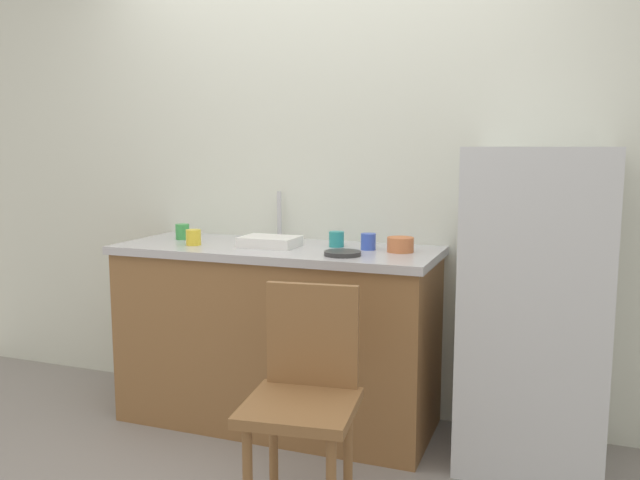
# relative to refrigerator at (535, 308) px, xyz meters

# --- Properties ---
(back_wall) EXTENTS (4.80, 0.10, 2.63)m
(back_wall) POSITION_rel_refrigerator_xyz_m (-1.10, 0.35, 0.61)
(back_wall) COLOR silver
(back_wall) RESTS_ON ground_plane
(cabinet_base) EXTENTS (1.57, 0.60, 0.87)m
(cabinet_base) POSITION_rel_refrigerator_xyz_m (-1.24, -0.00, -0.27)
(cabinet_base) COLOR olive
(cabinet_base) RESTS_ON ground_plane
(countertop) EXTENTS (1.61, 0.64, 0.04)m
(countertop) POSITION_rel_refrigerator_xyz_m (-1.24, -0.00, 0.19)
(countertop) COLOR #B7B7BC
(countertop) RESTS_ON cabinet_base
(faucet) EXTENTS (0.02, 0.02, 0.26)m
(faucet) POSITION_rel_refrigerator_xyz_m (-1.34, 0.25, 0.34)
(faucet) COLOR #B7B7BC
(faucet) RESTS_ON countertop
(refrigerator) EXTENTS (0.60, 0.59, 1.41)m
(refrigerator) POSITION_rel_refrigerator_xyz_m (0.00, 0.00, 0.00)
(refrigerator) COLOR silver
(refrigerator) RESTS_ON ground_plane
(chair) EXTENTS (0.45, 0.45, 0.89)m
(chair) POSITION_rel_refrigerator_xyz_m (-0.77, -0.81, -0.20)
(chair) COLOR olive
(chair) RESTS_ON ground_plane
(dish_tray) EXTENTS (0.28, 0.20, 0.05)m
(dish_tray) POSITION_rel_refrigerator_xyz_m (-1.27, -0.03, 0.24)
(dish_tray) COLOR white
(dish_tray) RESTS_ON countertop
(terracotta_bowl) EXTENTS (0.13, 0.13, 0.07)m
(terracotta_bowl) POSITION_rel_refrigerator_xyz_m (-0.62, 0.03, 0.25)
(terracotta_bowl) COLOR #C67042
(terracotta_bowl) RESTS_ON countertop
(hotplate) EXTENTS (0.17, 0.17, 0.02)m
(hotplate) POSITION_rel_refrigerator_xyz_m (-0.84, -0.16, 0.22)
(hotplate) COLOR #2D2D2D
(hotplate) RESTS_ON countertop
(cup_yellow) EXTENTS (0.08, 0.08, 0.08)m
(cup_yellow) POSITION_rel_refrigerator_xyz_m (-1.65, -0.12, 0.25)
(cup_yellow) COLOR yellow
(cup_yellow) RESTS_ON countertop
(cup_teal) EXTENTS (0.08, 0.08, 0.08)m
(cup_teal) POSITION_rel_refrigerator_xyz_m (-0.95, 0.08, 0.25)
(cup_teal) COLOR teal
(cup_teal) RESTS_ON countertop
(cup_blue) EXTENTS (0.07, 0.07, 0.08)m
(cup_blue) POSITION_rel_refrigerator_xyz_m (-0.78, 0.05, 0.25)
(cup_blue) COLOR blue
(cup_blue) RESTS_ON countertop
(cup_green) EXTENTS (0.07, 0.07, 0.08)m
(cup_green) POSITION_rel_refrigerator_xyz_m (-1.82, 0.05, 0.25)
(cup_green) COLOR green
(cup_green) RESTS_ON countertop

